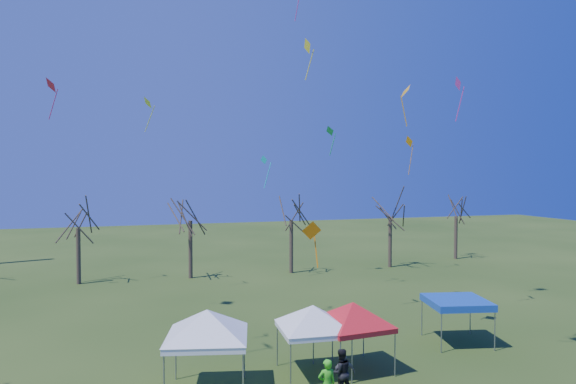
{
  "coord_description": "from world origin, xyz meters",
  "views": [
    {
      "loc": [
        -7.04,
        -17.12,
        8.37
      ],
      "look_at": [
        -0.79,
        3.0,
        7.63
      ],
      "focal_mm": 32.0,
      "sensor_mm": 36.0,
      "label": 1
    }
  ],
  "objects_px": {
    "tree_1": "(78,208)",
    "tent_white_mid": "(313,310)",
    "tent_white_west": "(207,315)",
    "tree_5": "(456,201)",
    "tent_blue": "(457,302)",
    "tree_3": "(291,201)",
    "person_grey": "(344,374)",
    "tent_red": "(353,307)",
    "tree_2": "(190,200)",
    "person_dark": "(341,372)",
    "person_green": "(327,384)",
    "tree_4": "(390,200)"
  },
  "relations": [
    {
      "from": "tree_1",
      "to": "tree_5",
      "type": "xyz_separation_m",
      "value": [
        34.49,
        1.42,
        -0.06
      ]
    },
    {
      "from": "tent_white_west",
      "to": "person_dark",
      "type": "height_order",
      "value": "tent_white_west"
    },
    {
      "from": "tree_1",
      "to": "tent_red",
      "type": "distance_m",
      "value": 25.59
    },
    {
      "from": "tree_4",
      "to": "tent_white_mid",
      "type": "xyz_separation_m",
      "value": [
        -15.12,
        -21.23,
        -3.35
      ]
    },
    {
      "from": "tree_1",
      "to": "tent_white_mid",
      "type": "distance_m",
      "value": 24.68
    },
    {
      "from": "tent_white_mid",
      "to": "person_dark",
      "type": "xyz_separation_m",
      "value": [
        0.29,
        -2.26,
        -1.82
      ]
    },
    {
      "from": "person_grey",
      "to": "tent_red",
      "type": "bearing_deg",
      "value": -124.26
    },
    {
      "from": "tree_1",
      "to": "tent_red",
      "type": "height_order",
      "value": "tree_1"
    },
    {
      "from": "tent_blue",
      "to": "person_green",
      "type": "distance_m",
      "value": 10.1
    },
    {
      "from": "person_dark",
      "to": "person_grey",
      "type": "height_order",
      "value": "person_dark"
    },
    {
      "from": "tree_2",
      "to": "tent_white_mid",
      "type": "relative_size",
      "value": 2.15
    },
    {
      "from": "tree_4",
      "to": "tent_white_west",
      "type": "height_order",
      "value": "tree_4"
    },
    {
      "from": "tent_white_west",
      "to": "person_green",
      "type": "bearing_deg",
      "value": -34.5
    },
    {
      "from": "tree_1",
      "to": "tree_3",
      "type": "bearing_deg",
      "value": -2.06
    },
    {
      "from": "tree_1",
      "to": "person_dark",
      "type": "xyz_separation_m",
      "value": [
        11.29,
        -24.14,
        -4.9
      ]
    },
    {
      "from": "tree_1",
      "to": "tree_2",
      "type": "distance_m",
      "value": 8.42
    },
    {
      "from": "tree_3",
      "to": "tent_white_mid",
      "type": "relative_size",
      "value": 2.08
    },
    {
      "from": "tree_3",
      "to": "tent_white_west",
      "type": "xyz_separation_m",
      "value": [
        -10.29,
        -21.8,
        -3.08
      ]
    },
    {
      "from": "person_green",
      "to": "tree_4",
      "type": "bearing_deg",
      "value": -122.34
    },
    {
      "from": "tree_2",
      "to": "tent_white_mid",
      "type": "bearing_deg",
      "value": -83.14
    },
    {
      "from": "person_grey",
      "to": "tree_5",
      "type": "bearing_deg",
      "value": -134.14
    },
    {
      "from": "tree_1",
      "to": "tent_white_west",
      "type": "relative_size",
      "value": 1.84
    },
    {
      "from": "tent_blue",
      "to": "tree_5",
      "type": "bearing_deg",
      "value": 54.72
    },
    {
      "from": "tree_3",
      "to": "tent_white_west",
      "type": "height_order",
      "value": "tree_3"
    },
    {
      "from": "tree_2",
      "to": "person_green",
      "type": "distance_m",
      "value": 25.44
    },
    {
      "from": "tent_red",
      "to": "person_grey",
      "type": "bearing_deg",
      "value": -122.23
    },
    {
      "from": "person_grey",
      "to": "tree_1",
      "type": "bearing_deg",
      "value": -66.6
    },
    {
      "from": "tree_3",
      "to": "tent_white_west",
      "type": "relative_size",
      "value": 1.93
    },
    {
      "from": "tent_white_west",
      "to": "person_grey",
      "type": "height_order",
      "value": "tent_white_west"
    },
    {
      "from": "tree_2",
      "to": "tent_blue",
      "type": "distance_m",
      "value": 23.08
    },
    {
      "from": "tree_5",
      "to": "tent_blue",
      "type": "xyz_separation_m",
      "value": [
        -15.32,
        -21.65,
        -3.71
      ]
    },
    {
      "from": "tree_1",
      "to": "tree_5",
      "type": "height_order",
      "value": "tree_1"
    },
    {
      "from": "tree_1",
      "to": "tent_white_mid",
      "type": "relative_size",
      "value": 1.98
    },
    {
      "from": "tent_white_west",
      "to": "tent_blue",
      "type": "xyz_separation_m",
      "value": [
        12.66,
        2.17,
        -0.98
      ]
    },
    {
      "from": "tree_1",
      "to": "tent_white_west",
      "type": "xyz_separation_m",
      "value": [
        6.51,
        -22.41,
        -2.79
      ]
    },
    {
      "from": "tent_white_mid",
      "to": "person_green",
      "type": "relative_size",
      "value": 2.1
    },
    {
      "from": "tree_5",
      "to": "person_dark",
      "type": "distance_m",
      "value": 34.85
    },
    {
      "from": "tent_white_mid",
      "to": "person_grey",
      "type": "bearing_deg",
      "value": -78.54
    },
    {
      "from": "tent_white_west",
      "to": "person_green",
      "type": "height_order",
      "value": "tent_white_west"
    },
    {
      "from": "tree_4",
      "to": "tent_red",
      "type": "bearing_deg",
      "value": -122.05
    },
    {
      "from": "tree_2",
      "to": "tree_5",
      "type": "distance_m",
      "value": 26.15
    },
    {
      "from": "tree_4",
      "to": "tent_white_mid",
      "type": "distance_m",
      "value": 26.28
    },
    {
      "from": "tent_blue",
      "to": "person_dark",
      "type": "distance_m",
      "value": 8.86
    },
    {
      "from": "tent_red",
      "to": "tent_blue",
      "type": "bearing_deg",
      "value": 15.09
    },
    {
      "from": "tent_blue",
      "to": "person_dark",
      "type": "xyz_separation_m",
      "value": [
        -7.88,
        -3.9,
        -1.12
      ]
    },
    {
      "from": "tree_4",
      "to": "person_green",
      "type": "height_order",
      "value": "tree_4"
    },
    {
      "from": "tree_3",
      "to": "tent_red",
      "type": "distance_m",
      "value": 21.99
    },
    {
      "from": "tree_3",
      "to": "tree_1",
      "type": "bearing_deg",
      "value": 177.94
    },
    {
      "from": "tree_1",
      "to": "tree_5",
      "type": "relative_size",
      "value": 1.01
    },
    {
      "from": "person_dark",
      "to": "tent_red",
      "type": "bearing_deg",
      "value": -124.8
    }
  ]
}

